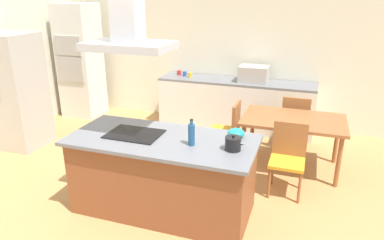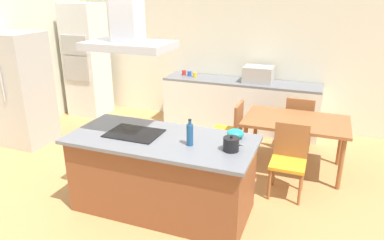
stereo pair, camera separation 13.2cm
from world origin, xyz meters
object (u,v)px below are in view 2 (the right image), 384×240
(range_hood, at_px, (128,24))
(chair_facing_island, at_px, (289,155))
(refrigerator, at_px, (20,90))
(cooktop, at_px, (134,133))
(coffee_mug_yellow, at_px, (195,75))
(coffee_mug_blue, at_px, (189,74))
(wall_oven_stack, at_px, (87,60))
(coffee_mug_red, at_px, (184,73))
(chair_facing_back_wall, at_px, (299,121))
(tea_kettle, at_px, (231,144))
(countertop_microwave, at_px, (258,74))
(chair_at_left_end, at_px, (231,128))
(dining_table, at_px, (296,125))
(mixing_bowl, at_px, (235,134))
(olive_oil_bottle, at_px, (190,134))

(range_hood, bearing_deg, chair_facing_island, 28.52)
(refrigerator, relative_size, range_hood, 2.02)
(cooktop, distance_m, coffee_mug_yellow, 2.87)
(coffee_mug_blue, bearing_deg, wall_oven_stack, -172.92)
(coffee_mug_yellow, bearing_deg, coffee_mug_blue, 155.16)
(chair_facing_island, bearing_deg, coffee_mug_red, 137.31)
(chair_facing_back_wall, bearing_deg, cooktop, -126.52)
(tea_kettle, relative_size, chair_facing_island, 0.24)
(chair_facing_island, bearing_deg, countertop_microwave, 111.98)
(coffee_mug_yellow, bearing_deg, countertop_microwave, 1.53)
(coffee_mug_blue, height_order, chair_at_left_end, coffee_mug_blue)
(dining_table, xyz_separation_m, chair_facing_back_wall, (0.00, 0.67, -0.16))
(cooktop, bearing_deg, chair_facing_island, 28.52)
(chair_facing_back_wall, bearing_deg, countertop_microwave, 140.77)
(mixing_bowl, distance_m, chair_facing_back_wall, 2.06)
(coffee_mug_red, xyz_separation_m, coffee_mug_blue, (0.13, -0.05, 0.00))
(cooktop, distance_m, coffee_mug_blue, 2.94)
(range_hood, bearing_deg, refrigerator, 159.65)
(tea_kettle, bearing_deg, cooktop, 177.56)
(coffee_mug_red, xyz_separation_m, dining_table, (2.23, -1.39, -0.28))
(wall_oven_stack, bearing_deg, countertop_microwave, 3.92)
(coffee_mug_red, bearing_deg, tea_kettle, -60.13)
(cooktop, bearing_deg, countertop_microwave, 73.60)
(coffee_mug_red, distance_m, range_hood, 3.22)
(coffee_mug_red, relative_size, coffee_mug_yellow, 1.00)
(olive_oil_bottle, bearing_deg, coffee_mug_yellow, 109.41)
(tea_kettle, height_order, coffee_mug_yellow, tea_kettle)
(dining_table, bearing_deg, refrigerator, -172.28)
(cooktop, distance_m, dining_table, 2.28)
(coffee_mug_red, xyz_separation_m, coffee_mug_yellow, (0.26, -0.10, 0.00))
(mixing_bowl, distance_m, dining_table, 1.42)
(countertop_microwave, xyz_separation_m, coffee_mug_yellow, (-1.17, -0.03, -0.09))
(cooktop, relative_size, chair_facing_back_wall, 0.67)
(refrigerator, height_order, chair_facing_back_wall, refrigerator)
(countertop_microwave, distance_m, range_hood, 3.18)
(coffee_mug_yellow, xyz_separation_m, chair_facing_island, (1.97, -1.95, -0.44))
(range_hood, bearing_deg, dining_table, 43.44)
(tea_kettle, relative_size, mixing_bowl, 1.15)
(countertop_microwave, bearing_deg, tea_kettle, -84.25)
(chair_facing_back_wall, bearing_deg, range_hood, -126.52)
(dining_table, height_order, range_hood, range_hood)
(mixing_bowl, distance_m, coffee_mug_red, 3.15)
(mixing_bowl, xyz_separation_m, coffee_mug_red, (-1.68, 2.67, -0.01))
(chair_facing_island, bearing_deg, coffee_mug_blue, 136.23)
(wall_oven_stack, relative_size, chair_at_left_end, 2.47)
(chair_at_left_end, xyz_separation_m, chair_facing_island, (0.92, -0.67, 0.00))
(chair_facing_back_wall, bearing_deg, chair_facing_island, -90.00)
(cooktop, height_order, refrigerator, refrigerator)
(coffee_mug_blue, distance_m, chair_facing_island, 2.94)
(cooktop, height_order, coffee_mug_blue, coffee_mug_blue)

